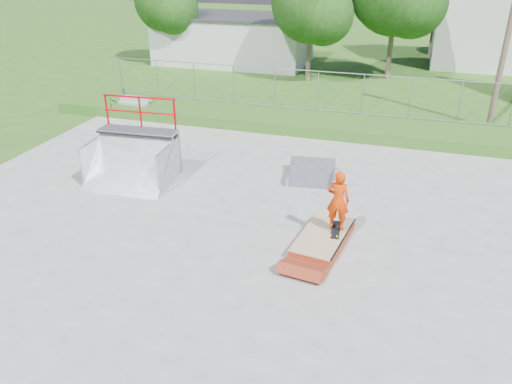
% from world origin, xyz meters
% --- Properties ---
extents(ground, '(120.00, 120.00, 0.00)m').
position_xyz_m(ground, '(0.00, 0.00, 0.00)').
color(ground, '#285A19').
rests_on(ground, ground).
extents(concrete_pad, '(20.00, 16.00, 0.04)m').
position_xyz_m(concrete_pad, '(0.00, 0.00, 0.02)').
color(concrete_pad, gray).
rests_on(concrete_pad, ground).
extents(grass_berm, '(24.00, 3.00, 0.50)m').
position_xyz_m(grass_berm, '(0.00, 9.50, 0.25)').
color(grass_berm, '#285A19').
rests_on(grass_berm, ground).
extents(grind_box, '(1.43, 2.45, 0.34)m').
position_xyz_m(grind_box, '(2.26, 0.02, 0.17)').
color(grind_box, maroon).
rests_on(grind_box, concrete_pad).
extents(quarter_pipe, '(2.86, 2.47, 2.69)m').
position_xyz_m(quarter_pipe, '(-4.62, 1.99, 1.35)').
color(quarter_pipe, gray).
rests_on(quarter_pipe, concrete_pad).
extents(flat_bank_ramp, '(1.78, 1.87, 0.48)m').
position_xyz_m(flat_bank_ramp, '(1.11, 4.05, 0.24)').
color(flat_bank_ramp, gray).
rests_on(flat_bank_ramp, concrete_pad).
extents(skateboard, '(0.28, 0.81, 0.13)m').
position_xyz_m(skateboard, '(2.54, 0.23, 0.39)').
color(skateboard, black).
rests_on(skateboard, grind_box).
extents(skater, '(0.62, 0.43, 1.64)m').
position_xyz_m(skater, '(2.54, 0.23, 1.21)').
color(skater, red).
rests_on(skater, grind_box).
extents(concrete_stairs, '(1.50, 1.60, 0.80)m').
position_xyz_m(concrete_stairs, '(-8.50, 8.70, 0.40)').
color(concrete_stairs, gray).
rests_on(concrete_stairs, ground).
extents(chain_link_fence, '(20.00, 0.06, 1.80)m').
position_xyz_m(chain_link_fence, '(0.00, 10.50, 1.40)').
color(chain_link_fence, gray).
rests_on(chain_link_fence, grass_berm).
extents(utility_building_flat, '(10.00, 6.00, 3.00)m').
position_xyz_m(utility_building_flat, '(-8.00, 22.00, 1.50)').
color(utility_building_flat, silver).
rests_on(utility_building_flat, ground).
extents(gable_house, '(8.40, 6.08, 8.94)m').
position_xyz_m(gable_house, '(9.00, 26.00, 3.84)').
color(gable_house, silver).
rests_on(gable_house, ground).
extents(utility_pole, '(0.24, 0.24, 8.00)m').
position_xyz_m(utility_pole, '(7.50, 12.00, 4.00)').
color(utility_pole, brown).
rests_on(utility_pole, ground).
extents(tree_left_near, '(4.76, 4.48, 6.65)m').
position_xyz_m(tree_left_near, '(-1.75, 17.83, 4.24)').
color(tree_left_near, brown).
rests_on(tree_left_near, ground).
extents(tree_left_far, '(4.42, 4.16, 6.18)m').
position_xyz_m(tree_left_far, '(-11.77, 19.85, 3.94)').
color(tree_left_far, brown).
rests_on(tree_left_far, ground).
extents(tree_back_mid, '(4.08, 3.84, 5.70)m').
position_xyz_m(tree_back_mid, '(5.21, 27.86, 3.63)').
color(tree_back_mid, brown).
rests_on(tree_back_mid, ground).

